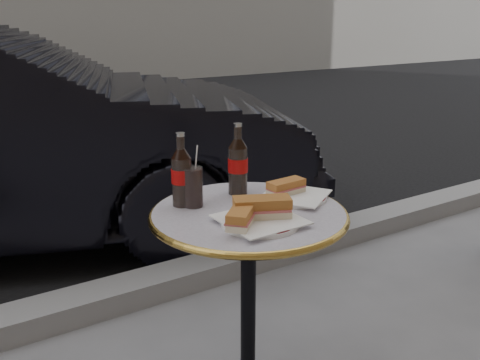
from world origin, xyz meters
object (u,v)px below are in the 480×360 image
cola_bottle_left (181,170)px  cola_bottle_right (238,159)px  bistro_table (248,314)px  plate_right (295,197)px  plate_left (260,222)px  cola_glass (193,187)px

cola_bottle_left → cola_bottle_right: size_ratio=0.97×
bistro_table → plate_right: 0.42m
cola_bottle_right → plate_left: bearing=-109.4°
cola_bottle_right → cola_glass: cola_bottle_right is taller
bistro_table → cola_glass: (-0.12, 0.13, 0.43)m
cola_bottle_right → bistro_table: bearing=-111.3°
bistro_table → cola_bottle_right: size_ratio=3.00×
bistro_table → cola_bottle_left: 0.53m
bistro_table → plate_left: size_ratio=3.15×
cola_bottle_left → cola_glass: 0.07m
cola_bottle_left → cola_glass: size_ratio=1.84×
cola_bottle_right → cola_glass: 0.20m
bistro_table → cola_glass: size_ratio=5.68×
plate_right → cola_glass: bearing=159.5°
bistro_table → plate_right: bearing=3.7°
bistro_table → plate_left: 0.39m
bistro_table → cola_bottle_right: 0.52m
plate_right → cola_bottle_right: 0.23m
cola_bottle_left → cola_glass: bearing=-48.4°
cola_bottle_right → cola_glass: (-0.19, -0.03, -0.06)m
cola_glass → cola_bottle_left: bearing=131.6°
cola_bottle_left → plate_right: bearing=-23.2°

